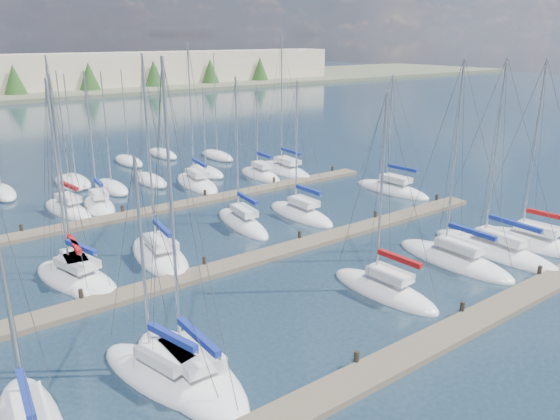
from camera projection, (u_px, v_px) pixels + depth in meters
ground at (67, 153)px, 70.76m from camera, size 400.00×400.00×0.00m
dock_near at (428, 344)px, 26.67m from camera, size 44.00×1.93×1.10m
dock_mid at (262, 256)px, 37.30m from camera, size 44.00×1.93×1.10m
dock_far at (170, 207)px, 47.94m from camera, size 44.00×1.93×1.10m
sailboat_k at (242, 223)px, 43.79m from camera, size 3.25×8.26×12.37m
sailboat_g at (530, 242)px, 39.75m from camera, size 3.81×8.60×13.88m
sailboat_l at (301, 214)px, 46.05m from camera, size 2.60×7.79×11.93m
sailboat_o at (99, 206)px, 48.25m from camera, size 3.25×6.77×12.48m
sailboat_i at (75, 273)px, 34.56m from camera, size 3.18×8.23×13.22m
sailboat_m at (392, 190)px, 53.33m from camera, size 3.21×8.66×11.89m
sailboat_e at (454, 260)px, 36.67m from camera, size 2.87×8.89×14.03m
sailboat_c at (189, 372)px, 24.47m from camera, size 3.47×8.90×14.57m
sailboat_d at (384, 290)px, 32.27m from camera, size 2.80×7.69×12.54m
sailboat_b at (161, 376)px, 24.15m from camera, size 4.09×7.98×10.78m
sailboat_r at (285, 170)px, 60.99m from camera, size 3.79×9.86×15.49m
sailboat_j at (160, 256)px, 37.34m from camera, size 4.12×8.87×14.26m
sailboat_f at (494, 250)px, 38.28m from camera, size 3.12×10.03×14.00m
sailboat_h at (76, 278)px, 33.85m from camera, size 4.72×8.20×13.04m
sailboat_p at (197, 183)px, 55.67m from camera, size 4.16×9.06×14.67m
sailboat_q at (260, 175)px, 58.91m from camera, size 2.92×7.09×10.39m
sailboat_n at (68, 210)px, 47.09m from camera, size 3.25×7.83×13.80m
distant_boats at (71, 181)px, 55.85m from camera, size 36.93×20.75×13.30m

